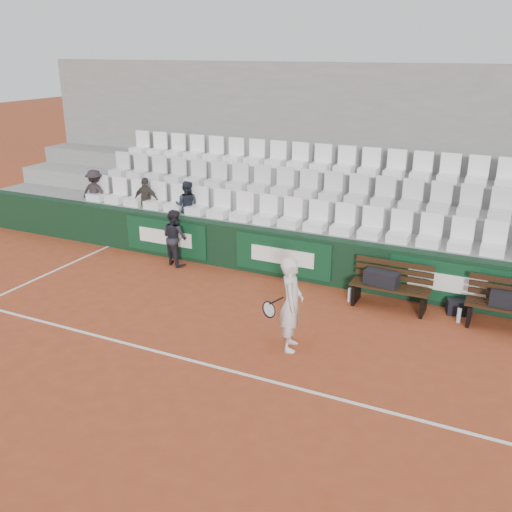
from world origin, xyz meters
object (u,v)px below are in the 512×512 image
at_px(spectator_b, 145,183).
at_px(bench_left, 389,297).
at_px(spectator_a, 94,176).
at_px(ball_kid, 175,237).
at_px(bench_right, 509,318).
at_px(water_bottle_near, 350,295).
at_px(spectator_c, 186,187).
at_px(sports_bag_left, 381,278).
at_px(sports_bag_ground, 459,307).
at_px(water_bottle_far, 459,315).
at_px(sports_bag_right, 506,300).
at_px(tennis_player, 291,304).

bearing_deg(spectator_b, bench_left, 162.78).
bearing_deg(spectator_a, ball_kid, 156.62).
height_order(bench_right, water_bottle_near, bench_right).
relative_size(spectator_b, spectator_c, 0.97).
bearing_deg(water_bottle_near, spectator_a, 170.67).
bearing_deg(sports_bag_left, spectator_c, 167.05).
distance_m(spectator_a, spectator_b, 1.62).
distance_m(spectator_a, spectator_c, 2.81).
xyz_separation_m(sports_bag_ground, water_bottle_far, (0.04, -0.38, -0.00)).
distance_m(sports_bag_right, spectator_b, 8.60).
height_order(bench_left, tennis_player, tennis_player).
xyz_separation_m(sports_bag_ground, spectator_b, (-7.69, 0.84, 1.45)).
bearing_deg(water_bottle_far, water_bottle_near, 179.59).
height_order(sports_bag_left, sports_bag_ground, sports_bag_left).
distance_m(bench_right, water_bottle_near, 2.89).
height_order(ball_kid, spectator_a, spectator_a).
distance_m(water_bottle_far, ball_kid, 6.34).
distance_m(bench_left, ball_kid, 5.03).
distance_m(water_bottle_near, water_bottle_far, 2.07).
bearing_deg(spectator_c, tennis_player, 125.57).
bearing_deg(water_bottle_near, tennis_player, -99.00).
height_order(bench_right, sports_bag_left, sports_bag_left).
distance_m(water_bottle_near, spectator_a, 7.53).
relative_size(water_bottle_far, spectator_c, 0.23).
bearing_deg(spectator_b, water_bottle_far, 163.92).
distance_m(sports_bag_ground, water_bottle_far, 0.38).
relative_size(sports_bag_left, water_bottle_far, 2.37).
distance_m(sports_bag_left, spectator_a, 8.03).
distance_m(sports_bag_left, ball_kid, 4.84).
distance_m(bench_left, water_bottle_far, 1.30).
distance_m(ball_kid, spectator_c, 1.35).
relative_size(bench_left, bench_right, 1.00).
relative_size(sports_bag_ground, water_bottle_far, 1.65).
relative_size(water_bottle_far, spectator_b, 0.23).
bearing_deg(water_bottle_near, spectator_b, 168.07).
bearing_deg(bench_right, spectator_a, 173.60).
relative_size(sports_bag_right, spectator_c, 0.44).
bearing_deg(bench_left, spectator_c, 167.73).
xyz_separation_m(water_bottle_near, ball_kid, (-4.24, 0.26, 0.51)).
relative_size(bench_right, ball_kid, 1.15).
bearing_deg(water_bottle_near, sports_bag_ground, 10.12).
xyz_separation_m(sports_bag_ground, spectator_c, (-6.50, 0.84, 1.46)).
relative_size(bench_right, water_bottle_near, 5.39).
distance_m(bench_right, ball_kid, 7.15).
height_order(tennis_player, spectator_c, spectator_c).
bearing_deg(bench_left, water_bottle_near, -175.72).
height_order(sports_bag_ground, tennis_player, tennis_player).
bearing_deg(spectator_c, sports_bag_ground, 157.86).
relative_size(sports_bag_ground, tennis_player, 0.28).
xyz_separation_m(sports_bag_right, spectator_b, (-8.46, 1.17, 1.01)).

